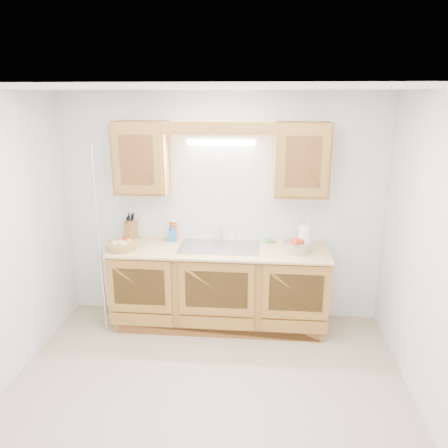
# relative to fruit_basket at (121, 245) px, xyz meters

# --- Properties ---
(room) EXTENTS (3.52, 3.50, 2.50)m
(room) POSITION_rel_fruit_basket_xyz_m (1.03, -1.08, 0.31)
(room) COLOR tan
(room) RESTS_ON ground
(base_cabinets) EXTENTS (2.20, 0.60, 0.86)m
(base_cabinets) POSITION_rel_fruit_basket_xyz_m (1.03, 0.12, -0.50)
(base_cabinets) COLOR #A56D30
(base_cabinets) RESTS_ON ground
(countertop) EXTENTS (2.30, 0.63, 0.04)m
(countertop) POSITION_rel_fruit_basket_xyz_m (1.03, 0.11, -0.06)
(countertop) COLOR tan
(countertop) RESTS_ON base_cabinets
(upper_cabinet_left) EXTENTS (0.55, 0.33, 0.75)m
(upper_cabinet_left) POSITION_rel_fruit_basket_xyz_m (0.20, 0.26, 0.88)
(upper_cabinet_left) COLOR #A56D30
(upper_cabinet_left) RESTS_ON room
(upper_cabinet_right) EXTENTS (0.55, 0.33, 0.75)m
(upper_cabinet_right) POSITION_rel_fruit_basket_xyz_m (1.86, 0.26, 0.88)
(upper_cabinet_right) COLOR #A56D30
(upper_cabinet_right) RESTS_ON room
(valance) EXTENTS (2.20, 0.05, 0.12)m
(valance) POSITION_rel_fruit_basket_xyz_m (1.03, 0.11, 1.20)
(valance) COLOR #A56D30
(valance) RESTS_ON room
(fluorescent_fixture) EXTENTS (0.76, 0.08, 0.08)m
(fluorescent_fixture) POSITION_rel_fruit_basket_xyz_m (1.03, 0.34, 1.05)
(fluorescent_fixture) COLOR white
(fluorescent_fixture) RESTS_ON room
(sink) EXTENTS (0.84, 0.46, 0.36)m
(sink) POSITION_rel_fruit_basket_xyz_m (1.03, 0.13, -0.12)
(sink) COLOR #9E9EA3
(sink) RESTS_ON countertop
(wire_shelf_pole) EXTENTS (0.03, 0.03, 2.00)m
(wire_shelf_pole) POSITION_rel_fruit_basket_xyz_m (-0.17, -0.14, 0.06)
(wire_shelf_pole) COLOR silver
(wire_shelf_pole) RESTS_ON ground
(outlet_plate) EXTENTS (0.08, 0.01, 0.12)m
(outlet_plate) POSITION_rel_fruit_basket_xyz_m (1.98, 0.41, 0.21)
(outlet_plate) COLOR white
(outlet_plate) RESTS_ON room
(fruit_basket) EXTENTS (0.33, 0.33, 0.10)m
(fruit_basket) POSITION_rel_fruit_basket_xyz_m (0.00, 0.00, 0.00)
(fruit_basket) COLOR #AE8546
(fruit_basket) RESTS_ON countertop
(knife_block) EXTENTS (0.15, 0.19, 0.29)m
(knife_block) POSITION_rel_fruit_basket_xyz_m (0.00, 0.35, 0.06)
(knife_block) COLOR #A56D30
(knife_block) RESTS_ON countertop
(orange_canister) EXTENTS (0.10, 0.10, 0.22)m
(orange_canister) POSITION_rel_fruit_basket_xyz_m (0.49, 0.36, 0.07)
(orange_canister) COLOR #CE440B
(orange_canister) RESTS_ON countertop
(soap_bottle) EXTENTS (0.10, 0.10, 0.19)m
(soap_bottle) POSITION_rel_fruit_basket_xyz_m (0.49, 0.30, 0.05)
(soap_bottle) COLOR #246FB7
(soap_bottle) RESTS_ON countertop
(sponge) EXTENTS (0.10, 0.07, 0.02)m
(sponge) POSITION_rel_fruit_basket_xyz_m (1.57, 0.36, -0.04)
(sponge) COLOR #CC333F
(sponge) RESTS_ON countertop
(paper_towel) EXTENTS (0.15, 0.15, 0.31)m
(paper_towel) POSITION_rel_fruit_basket_xyz_m (1.92, 0.12, 0.08)
(paper_towel) COLOR silver
(paper_towel) RESTS_ON countertop
(apple_bowl) EXTENTS (0.36, 0.36, 0.14)m
(apple_bowl) POSITION_rel_fruit_basket_xyz_m (1.83, 0.08, 0.02)
(apple_bowl) COLOR silver
(apple_bowl) RESTS_ON countertop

